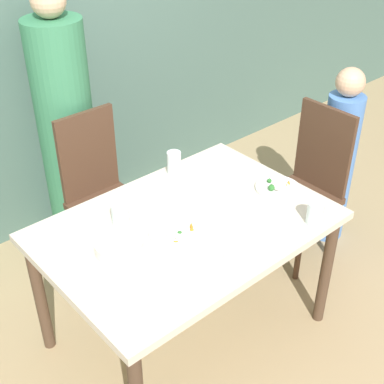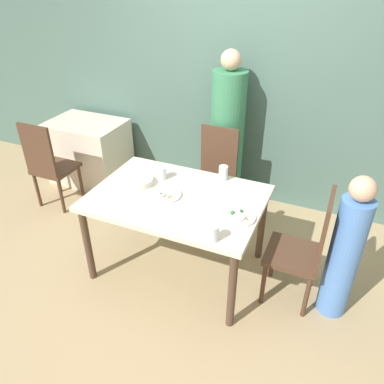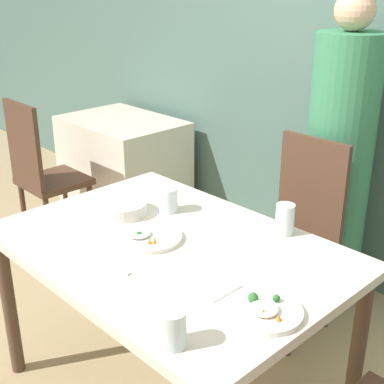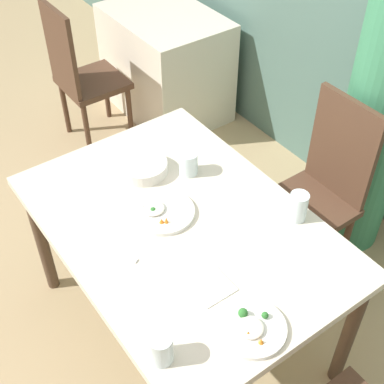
% 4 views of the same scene
% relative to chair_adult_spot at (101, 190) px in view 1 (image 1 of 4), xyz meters
% --- Properties ---
extents(ground_plane, '(10.00, 10.00, 0.00)m').
position_rel_chair_adult_spot_xyz_m(ground_plane, '(-0.02, -0.82, -0.52)').
color(ground_plane, tan).
extents(wall_back, '(10.00, 0.06, 2.70)m').
position_rel_chair_adult_spot_xyz_m(wall_back, '(-0.02, 0.62, 0.83)').
color(wall_back, '#4C6B60').
rests_on(wall_back, ground_plane).
extents(dining_table, '(1.37, 0.95, 0.75)m').
position_rel_chair_adult_spot_xyz_m(dining_table, '(-0.02, -0.82, 0.15)').
color(dining_table, beige).
rests_on(dining_table, ground_plane).
extents(chair_adult_spot, '(0.40, 0.40, 0.99)m').
position_rel_chair_adult_spot_xyz_m(chair_adult_spot, '(0.00, 0.00, 0.00)').
color(chair_adult_spot, '#4C3323').
rests_on(chair_adult_spot, ground_plane).
extents(chair_child_spot, '(0.40, 0.40, 0.99)m').
position_rel_chair_adult_spot_xyz_m(chair_child_spot, '(1.01, -0.77, 0.00)').
color(chair_child_spot, '#4C3323').
rests_on(chair_child_spot, ground_plane).
extents(person_adult, '(0.34, 0.34, 1.67)m').
position_rel_chair_adult_spot_xyz_m(person_adult, '(-0.00, 0.33, 0.25)').
color(person_adult, '#387F56').
rests_on(person_adult, ground_plane).
extents(person_child, '(0.22, 0.22, 1.19)m').
position_rel_chair_adult_spot_xyz_m(person_child, '(1.28, -0.77, 0.04)').
color(person_child, '#5184D1').
rests_on(person_child, ground_plane).
extents(bowl_curry, '(0.22, 0.22, 0.05)m').
position_rel_chair_adult_spot_xyz_m(bowl_curry, '(-0.39, -0.78, 0.26)').
color(bowl_curry, silver).
rests_on(bowl_curry, dining_table).
extents(plate_rice_adult, '(0.26, 0.26, 0.05)m').
position_rel_chair_adult_spot_xyz_m(plate_rice_adult, '(-0.12, -0.86, 0.24)').
color(plate_rice_adult, white).
rests_on(plate_rice_adult, dining_table).
extents(plate_rice_child, '(0.24, 0.24, 0.05)m').
position_rel_chair_adult_spot_xyz_m(plate_rice_child, '(0.52, -0.92, 0.24)').
color(plate_rice_child, white).
rests_on(plate_rice_child, dining_table).
extents(glass_water_tall, '(0.08, 0.08, 0.13)m').
position_rel_chair_adult_spot_xyz_m(glass_water_tall, '(0.23, -0.43, 0.29)').
color(glass_water_tall, silver).
rests_on(glass_water_tall, dining_table).
extents(glass_water_short, '(0.08, 0.08, 0.11)m').
position_rel_chair_adult_spot_xyz_m(glass_water_short, '(0.44, -1.22, 0.28)').
color(glass_water_short, silver).
rests_on(glass_water_short, dining_table).
extents(glass_water_center, '(0.08, 0.08, 0.11)m').
position_rel_chair_adult_spot_xyz_m(glass_water_center, '(-0.26, -0.62, 0.28)').
color(glass_water_center, silver).
rests_on(glass_water_center, dining_table).
extents(napkin_folded, '(0.14, 0.14, 0.01)m').
position_rel_chair_adult_spot_xyz_m(napkin_folded, '(0.30, -0.92, 0.23)').
color(napkin_folded, white).
rests_on(napkin_folded, dining_table).
extents(fork_steel, '(0.17, 0.10, 0.01)m').
position_rel_chair_adult_spot_xyz_m(fork_steel, '(-0.03, -1.12, 0.23)').
color(fork_steel, silver).
rests_on(fork_steel, dining_table).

